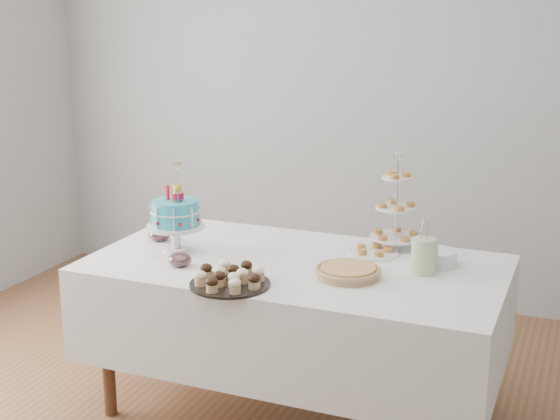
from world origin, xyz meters
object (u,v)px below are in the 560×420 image
at_px(birthday_cake, 176,228).
at_px(plate_stack, 438,258).
at_px(pastry_plate, 373,251).
at_px(jam_bowl_b, 159,234).
at_px(cupcake_tray, 230,277).
at_px(jam_bowl_a, 180,260).
at_px(tiered_stand, 396,208).
at_px(pie, 348,271).
at_px(table, 296,308).
at_px(utensil_pitcher, 424,255).

distance_m(birthday_cake, plate_stack, 1.26).
relative_size(birthday_cake, pastry_plate, 1.79).
bearing_deg(birthday_cake, jam_bowl_b, 163.10).
distance_m(cupcake_tray, jam_bowl_a, 0.36).
relative_size(tiered_stand, pastry_plate, 1.99).
bearing_deg(pie, birthday_cake, 177.09).
distance_m(cupcake_tray, pastry_plate, 0.79).
bearing_deg(pastry_plate, tiered_stand, 65.20).
bearing_deg(jam_bowl_a, cupcake_tray, -23.98).
bearing_deg(pie, table, 159.98).
bearing_deg(table, cupcake_tray, -110.23).
relative_size(plate_stack, utensil_pitcher, 0.72).
bearing_deg(tiered_stand, pastry_plate, -114.80).
distance_m(tiered_stand, plate_stack, 0.35).
height_order(pastry_plate, utensil_pitcher, utensil_pitcher).
height_order(cupcake_tray, pastry_plate, cupcake_tray).
distance_m(pie, pastry_plate, 0.36).
bearing_deg(table, jam_bowl_b, 175.53).
relative_size(plate_stack, pastry_plate, 0.74).
distance_m(cupcake_tray, tiered_stand, 0.97).
height_order(jam_bowl_a, utensil_pitcher, utensil_pitcher).
xyz_separation_m(birthday_cake, pie, (0.89, -0.05, -0.09)).
bearing_deg(utensil_pitcher, birthday_cake, -177.91).
xyz_separation_m(table, cupcake_tray, (-0.15, -0.40, 0.27)).
bearing_deg(jam_bowl_a, pie, 11.15).
xyz_separation_m(cupcake_tray, pastry_plate, (0.45, 0.65, -0.02)).
height_order(table, utensil_pitcher, utensil_pitcher).
distance_m(pie, jam_bowl_a, 0.78).
bearing_deg(table, pastry_plate, 40.10).
distance_m(plate_stack, jam_bowl_b, 1.40).
bearing_deg(table, jam_bowl_a, -151.72).
distance_m(pie, tiered_stand, 0.54).
height_order(pastry_plate, jam_bowl_a, jam_bowl_a).
bearing_deg(tiered_stand, utensil_pitcher, -57.09).
xyz_separation_m(pie, pastry_plate, (0.01, 0.36, -0.01)).
distance_m(table, cupcake_tray, 0.50).
xyz_separation_m(birthday_cake, pastry_plate, (0.90, 0.31, -0.10)).
relative_size(table, utensil_pitcher, 7.76).
height_order(cupcake_tray, plate_stack, cupcake_tray).
height_order(pie, jam_bowl_a, jam_bowl_a).
relative_size(pastry_plate, jam_bowl_b, 2.11).
relative_size(pastry_plate, utensil_pitcher, 0.98).
height_order(birthday_cake, tiered_stand, tiered_stand).
distance_m(table, birthday_cake, 0.70).
distance_m(plate_stack, utensil_pitcher, 0.16).
bearing_deg(jam_bowl_b, tiered_stand, 16.60).
distance_m(tiered_stand, pastry_plate, 0.24).
bearing_deg(pastry_plate, jam_bowl_a, -146.72).
xyz_separation_m(tiered_stand, utensil_pitcher, (0.21, -0.33, -0.11)).
height_order(birthday_cake, jam_bowl_a, birthday_cake).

